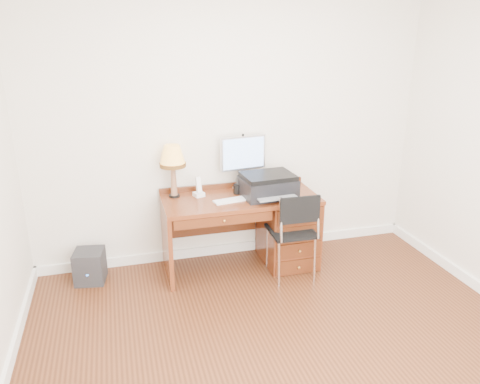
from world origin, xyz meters
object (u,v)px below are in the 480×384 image
object	(u,v)px
printer	(268,185)
chair	(294,227)
equipment_box	(90,266)
monitor	(243,156)
leg_lamp	(173,159)
phone	(199,191)
desk	(271,225)

from	to	relation	value
printer	chair	xyz separation A→B (m)	(0.16, -0.33, -0.32)
printer	equipment_box	bearing A→B (deg)	171.43
monitor	chair	bearing A→B (deg)	-69.50
printer	leg_lamp	size ratio (longest dim) A/B	1.04
monitor	printer	distance (m)	0.40
phone	monitor	bearing A→B (deg)	-5.03
desk	equipment_box	xyz separation A→B (m)	(-1.78, 0.10, -0.26)
leg_lamp	phone	size ratio (longest dim) A/B	2.61
leg_lamp	phone	xyz separation A→B (m)	(0.23, -0.05, -0.32)
printer	leg_lamp	xyz separation A→B (m)	(-0.88, 0.22, 0.27)
chair	equipment_box	distance (m)	1.97
monitor	printer	size ratio (longest dim) A/B	1.03
desk	equipment_box	world-z (taller)	desk
leg_lamp	equipment_box	xyz separation A→B (m)	(-0.84, -0.08, -0.97)
leg_lamp	phone	bearing A→B (deg)	-13.15
phone	equipment_box	distance (m)	1.26
desk	equipment_box	bearing A→B (deg)	176.91
printer	equipment_box	size ratio (longest dim) A/B	1.69
monitor	equipment_box	distance (m)	1.82
leg_lamp	monitor	bearing A→B (deg)	4.50
desk	equipment_box	distance (m)	1.80
leg_lamp	equipment_box	world-z (taller)	leg_lamp
monitor	chair	world-z (taller)	monitor
monitor	chair	distance (m)	0.88
monitor	leg_lamp	distance (m)	0.71
leg_lamp	chair	bearing A→B (deg)	-27.80
printer	chair	world-z (taller)	printer
monitor	equipment_box	world-z (taller)	monitor
phone	chair	world-z (taller)	phone
monitor	leg_lamp	size ratio (longest dim) A/B	1.07
desk	chair	world-z (taller)	chair
monitor	phone	distance (m)	0.57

